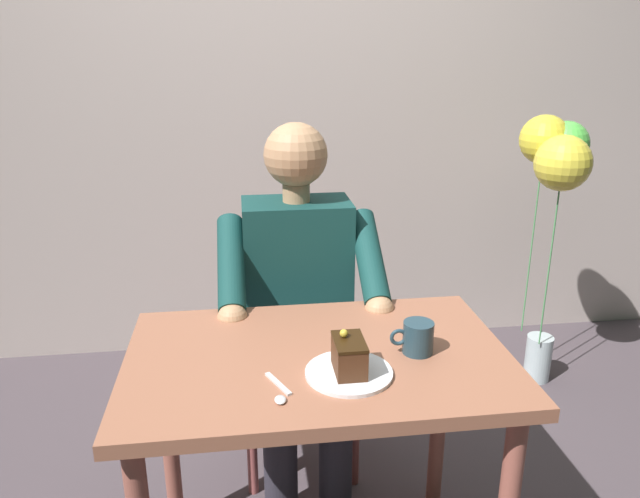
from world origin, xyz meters
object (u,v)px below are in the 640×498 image
Objects in this scene: seated_person at (300,308)px; cake_slice at (349,355)px; dessert_spoon at (279,392)px; dining_table at (318,391)px; chair at (296,330)px; coffee_cup at (417,337)px; balloon_display at (555,173)px.

seated_person is 0.61m from cake_slice.
cake_slice is 0.81× the size of dessert_spoon.
chair is at bearing -90.00° from dining_table.
seated_person is 0.58m from coffee_cup.
chair is 0.82m from cake_slice.
chair is 7.92× the size of coffee_cup.
dining_table is 1.55m from balloon_display.
dessert_spoon is at bearing 80.29° from seated_person.
coffee_cup reaches higher than dessert_spoon.
seated_person is 9.06× the size of dessert_spoon.
dining_table is 0.23m from dessert_spoon.
dessert_spoon is 0.11× the size of balloon_display.
dessert_spoon is (0.17, 0.06, -0.05)m from cake_slice.
coffee_cup is (-0.25, 0.03, 0.15)m from dining_table.
chair is 0.71× the size of seated_person.
seated_person is at bearing -90.00° from dining_table.
seated_person reaches higher than coffee_cup.
dining_table is at bearing 40.88° from balloon_display.
cake_slice is 0.19m from dessert_spoon.
dessert_spoon is at bearing 22.03° from coffee_cup.
chair is 0.78m from coffee_cup.
dining_table is 0.67m from chair.
seated_person is at bearing -84.27° from cake_slice.
dining_table is 8.63× the size of cake_slice.
dining_table is 1.09× the size of chair.
chair reaches higher than cake_slice.
coffee_cup is 0.09× the size of balloon_display.
balloon_display is at bearing -134.54° from cake_slice.
chair is 7.92× the size of cake_slice.
cake_slice reaches higher than coffee_cup.
cake_slice is (-0.06, 0.11, 0.16)m from dining_table.
dessert_spoon reaches higher than dining_table.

